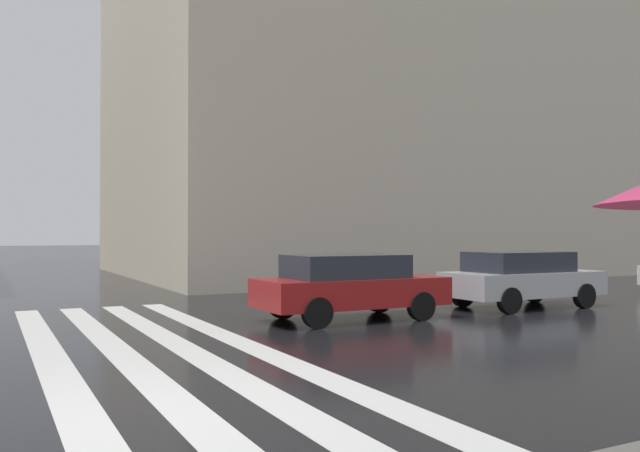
% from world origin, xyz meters
% --- Properties ---
extents(ground_plane, '(220.00, 220.00, 0.00)m').
position_xyz_m(ground_plane, '(0.00, 0.00, 0.00)').
color(ground_plane, black).
extents(zebra_crossing, '(13.00, 6.50, 0.01)m').
position_xyz_m(zebra_crossing, '(4.00, 0.48, 0.00)').
color(zebra_crossing, silver).
rests_on(zebra_crossing, ground_plane).
extents(haussmann_block_corner, '(16.98, 28.09, 18.43)m').
position_xyz_m(haussmann_block_corner, '(20.99, -18.10, 9.02)').
color(haussmann_block_corner, beige).
rests_on(haussmann_block_corner, ground_plane).
extents(car_red, '(1.85, 4.10, 1.41)m').
position_xyz_m(car_red, '(5.50, -5.63, 0.76)').
color(car_red, maroon).
rests_on(car_red, ground_plane).
extents(car_silver, '(1.85, 4.10, 1.41)m').
position_xyz_m(car_silver, '(5.50, -10.65, 0.76)').
color(car_silver, '#B7B7BC').
rests_on(car_silver, ground_plane).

